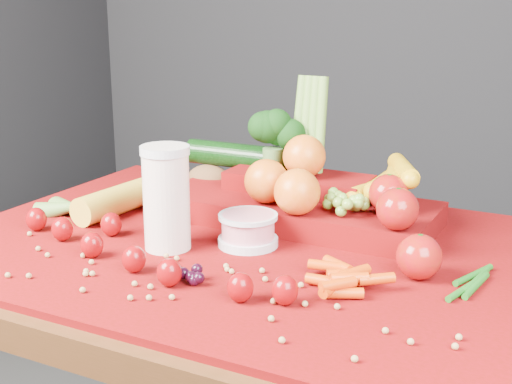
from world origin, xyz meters
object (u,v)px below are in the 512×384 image
at_px(milk_glass, 166,194).
at_px(produce_mound, 306,191).
at_px(yogurt_bowl, 248,229).
at_px(table, 251,300).

relative_size(milk_glass, produce_mound, 0.29).
bearing_deg(yogurt_bowl, milk_glass, -147.16).
relative_size(table, yogurt_bowl, 10.59).
bearing_deg(produce_mound, milk_glass, -121.89).
bearing_deg(milk_glass, table, 36.72).
bearing_deg(yogurt_bowl, table, 93.88).
xyz_separation_m(table, milk_glass, (-0.11, -0.09, 0.20)).
height_order(milk_glass, produce_mound, produce_mound).
relative_size(table, milk_glass, 6.17).
distance_m(table, produce_mound, 0.23).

